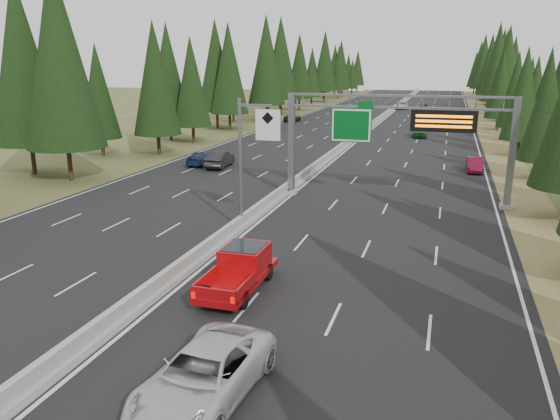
# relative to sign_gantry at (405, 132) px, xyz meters

# --- Properties ---
(road) EXTENTS (32.00, 260.00, 0.08)m
(road) POSITION_rel_sign_gantry_xyz_m (-8.92, 45.12, -5.23)
(road) COLOR black
(road) RESTS_ON ground
(shoulder_right) EXTENTS (3.60, 260.00, 0.06)m
(shoulder_right) POSITION_rel_sign_gantry_xyz_m (8.88, 45.12, -5.24)
(shoulder_right) COLOR olive
(shoulder_right) RESTS_ON ground
(shoulder_left) EXTENTS (3.60, 260.00, 0.06)m
(shoulder_left) POSITION_rel_sign_gantry_xyz_m (-26.72, 45.12, -5.24)
(shoulder_left) COLOR #464F25
(shoulder_left) RESTS_ON ground
(median_barrier) EXTENTS (0.70, 260.00, 0.85)m
(median_barrier) POSITION_rel_sign_gantry_xyz_m (-8.92, 45.12, -4.85)
(median_barrier) COLOR gray
(median_barrier) RESTS_ON road
(sign_gantry) EXTENTS (16.75, 0.98, 7.80)m
(sign_gantry) POSITION_rel_sign_gantry_xyz_m (0.00, 0.00, 0.00)
(sign_gantry) COLOR slate
(sign_gantry) RESTS_ON road
(hov_sign_pole) EXTENTS (2.80, 0.50, 8.00)m
(hov_sign_pole) POSITION_rel_sign_gantry_xyz_m (-8.33, -9.92, -0.54)
(hov_sign_pole) COLOR slate
(hov_sign_pole) RESTS_ON road
(tree_row_right) EXTENTS (11.10, 243.54, 18.85)m
(tree_row_right) POSITION_rel_sign_gantry_xyz_m (13.07, 47.47, 3.74)
(tree_row_right) COLOR black
(tree_row_right) RESTS_ON ground
(tree_row_left) EXTENTS (12.03, 243.87, 18.96)m
(tree_row_left) POSITION_rel_sign_gantry_xyz_m (-30.81, 36.77, 3.83)
(tree_row_left) COLOR black
(tree_row_left) RESTS_ON ground
(silver_minivan) EXTENTS (3.16, 6.09, 1.64)m
(silver_minivan) POSITION_rel_sign_gantry_xyz_m (-3.60, -26.88, -4.37)
(silver_minivan) COLOR silver
(silver_minivan) RESTS_ON road
(red_pickup) EXTENTS (2.02, 5.66, 1.85)m
(red_pickup) POSITION_rel_sign_gantry_xyz_m (-5.62, -18.43, -4.17)
(red_pickup) COLOR black
(red_pickup) RESTS_ON road
(car_ahead_green) EXTENTS (2.18, 4.76, 1.58)m
(car_ahead_green) POSITION_rel_sign_gantry_xyz_m (-0.88, 38.10, -4.40)
(car_ahead_green) COLOR #13531F
(car_ahead_green) RESTS_ON road
(car_ahead_dkred) EXTENTS (1.52, 4.09, 1.33)m
(car_ahead_dkred) POSITION_rel_sign_gantry_xyz_m (5.58, 13.82, -4.52)
(car_ahead_dkred) COLOR maroon
(car_ahead_dkred) RESTS_ON road
(car_ahead_dkgrey) EXTENTS (2.62, 5.51, 1.55)m
(car_ahead_dkgrey) POSITION_rel_sign_gantry_xyz_m (-0.84, 49.39, -4.41)
(car_ahead_dkgrey) COLOR black
(car_ahead_dkgrey) RESTS_ON road
(car_ahead_white) EXTENTS (3.21, 6.12, 1.64)m
(car_ahead_white) POSITION_rel_sign_gantry_xyz_m (-7.42, 85.44, -4.37)
(car_ahead_white) COLOR #BABABA
(car_ahead_white) RESTS_ON road
(car_ahead_far) EXTENTS (1.55, 3.75, 1.27)m
(car_ahead_far) POSITION_rel_sign_gantry_xyz_m (-2.55, 87.40, -4.55)
(car_ahead_far) COLOR black
(car_ahead_far) RESTS_ON road
(car_onc_near) EXTENTS (2.14, 5.05, 1.62)m
(car_onc_near) POSITION_rel_sign_gantry_xyz_m (-18.42, 8.89, -4.38)
(car_onc_near) COLOR black
(car_onc_near) RESTS_ON road
(car_onc_blue) EXTENTS (1.83, 4.40, 1.27)m
(car_onc_blue) POSITION_rel_sign_gantry_xyz_m (-20.74, 9.54, -4.55)
(car_onc_blue) COLOR navy
(car_onc_blue) RESTS_ON road
(car_onc_white) EXTENTS (2.05, 4.28, 1.41)m
(car_onc_white) POSITION_rel_sign_gantry_xyz_m (-10.42, 48.56, -4.48)
(car_onc_white) COLOR white
(car_onc_white) RESTS_ON road
(car_onc_far) EXTENTS (2.17, 4.69, 1.30)m
(car_onc_far) POSITION_rel_sign_gantry_xyz_m (-23.42, 52.83, -4.54)
(car_onc_far) COLOR black
(car_onc_far) RESTS_ON road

